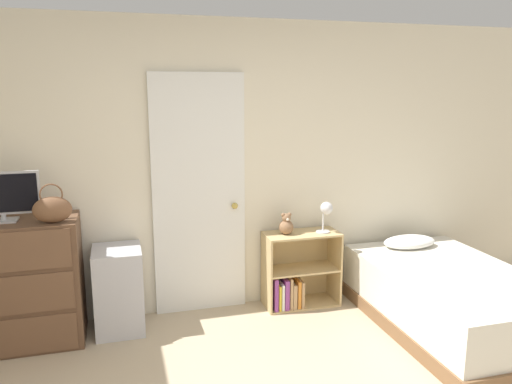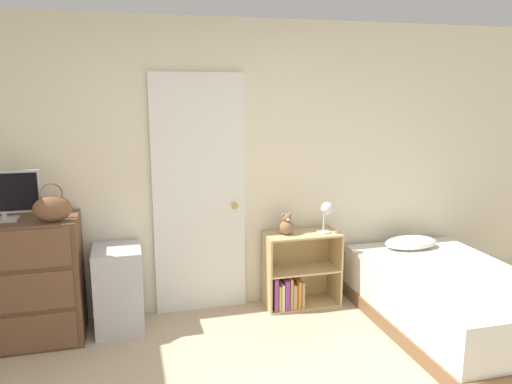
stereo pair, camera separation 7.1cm
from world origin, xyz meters
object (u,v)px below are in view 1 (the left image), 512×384
(tv, at_px, (1,196))
(desk_lamp, at_px, (326,211))
(bookshelf, at_px, (295,277))
(storage_bin, at_px, (119,290))
(teddy_bear, at_px, (286,225))
(handbag, at_px, (52,209))
(dresser, at_px, (13,284))
(bed, at_px, (451,298))

(tv, relative_size, desk_lamp, 1.90)
(bookshelf, bearing_deg, storage_bin, -177.80)
(teddy_bear, xyz_separation_m, desk_lamp, (0.36, -0.05, 0.11))
(handbag, xyz_separation_m, storage_bin, (0.43, 0.18, -0.75))
(tv, relative_size, bookshelf, 0.79)
(dresser, relative_size, bed, 0.55)
(tv, relative_size, storage_bin, 0.77)
(handbag, distance_m, teddy_bear, 1.94)
(dresser, distance_m, handbag, 0.71)
(bookshelf, relative_size, bed, 0.38)
(tv, relative_size, handbag, 1.82)
(tv, distance_m, teddy_bear, 2.30)
(dresser, xyz_separation_m, teddy_bear, (2.24, 0.09, 0.27))
(dresser, relative_size, tv, 1.87)
(dresser, xyz_separation_m, desk_lamp, (2.60, 0.04, 0.39))
(dresser, height_order, desk_lamp, dresser)
(teddy_bear, distance_m, bed, 1.51)
(tv, height_order, desk_lamp, tv)
(storage_bin, distance_m, teddy_bear, 1.53)
(bookshelf, height_order, desk_lamp, desk_lamp)
(bookshelf, bearing_deg, desk_lamp, -10.00)
(dresser, height_order, handbag, handbag)
(storage_bin, distance_m, bookshelf, 1.56)
(bed, bearing_deg, desk_lamp, 140.36)
(tv, bearing_deg, storage_bin, 2.77)
(dresser, relative_size, bookshelf, 1.47)
(storage_bin, height_order, bookshelf, storage_bin)
(tv, xyz_separation_m, teddy_bear, (2.26, 0.10, -0.42))
(teddy_bear, height_order, bed, teddy_bear)
(handbag, xyz_separation_m, desk_lamp, (2.26, 0.19, -0.21))
(dresser, xyz_separation_m, bed, (3.45, -0.65, -0.25))
(handbag, distance_m, bed, 3.26)
(handbag, relative_size, bookshelf, 0.43)
(dresser, xyz_separation_m, bookshelf, (2.34, 0.09, -0.22))
(tv, relative_size, teddy_bear, 2.71)
(dresser, distance_m, storage_bin, 0.79)
(bed, bearing_deg, tv, 169.41)
(dresser, relative_size, storage_bin, 1.44)
(tv, height_order, teddy_bear, tv)
(dresser, distance_m, teddy_bear, 2.26)
(teddy_bear, height_order, desk_lamp, desk_lamp)
(storage_bin, xyz_separation_m, desk_lamp, (1.83, 0.01, 0.54))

